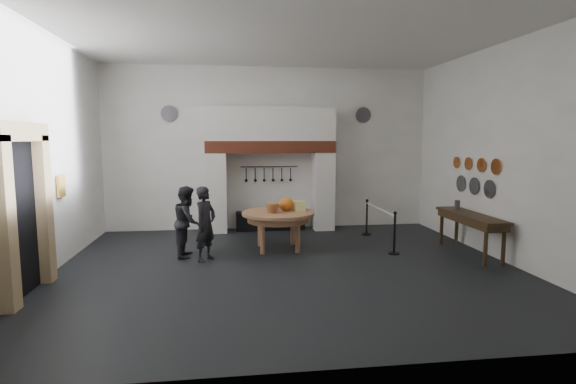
{
  "coord_description": "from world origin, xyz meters",
  "views": [
    {
      "loc": [
        -1.14,
        -8.59,
        2.56
      ],
      "look_at": [
        0.17,
        1.27,
        1.35
      ],
      "focal_mm": 28.0,
      "sensor_mm": 36.0,
      "label": 1
    }
  ],
  "objects": [
    {
      "name": "barrier_rope",
      "position": [
        2.46,
        1.69,
        0.85
      ],
      "size": [
        0.04,
        2.0,
        0.04
      ],
      "primitive_type": "cylinder",
      "rotation": [
        1.57,
        0.0,
        0.0
      ],
      "color": "silver",
      "rests_on": "barrier_post_near"
    },
    {
      "name": "hearth_brick_band",
      "position": [
        0.0,
        3.65,
        2.31
      ],
      "size": [
        3.5,
        0.72,
        0.32
      ],
      "primitive_type": "cube",
      "color": "#9E442B",
      "rests_on": "chimney_pier_left"
    },
    {
      "name": "pewter_plate_left",
      "position": [
        4.46,
        0.4,
        1.45
      ],
      "size": [
        0.03,
        0.4,
        0.4
      ],
      "primitive_type": "cylinder",
      "rotation": [
        0.0,
        1.57,
        0.0
      ],
      "color": "#4C4C51",
      "rests_on": "wall_right"
    },
    {
      "name": "visitor_far",
      "position": [
        -2.03,
        1.12,
        0.77
      ],
      "size": [
        0.62,
        0.78,
        1.53
      ],
      "primitive_type": "imported",
      "rotation": [
        0.0,
        0.0,
        1.51
      ],
      "color": "black",
      "rests_on": "floor"
    },
    {
      "name": "visitor_near",
      "position": [
        -1.63,
        0.72,
        0.78
      ],
      "size": [
        0.63,
        0.68,
        1.56
      ],
      "primitive_type": "imported",
      "rotation": [
        0.0,
        0.0,
        0.98
      ],
      "color": "black",
      "rests_on": "floor"
    },
    {
      "name": "barrier_post_near",
      "position": [
        2.46,
        0.69,
        0.45
      ],
      "size": [
        0.05,
        0.05,
        0.9
      ],
      "primitive_type": "cylinder",
      "color": "black",
      "rests_on": "floor"
    },
    {
      "name": "wall_left",
      "position": [
        -4.5,
        0.0,
        2.25
      ],
      "size": [
        0.02,
        8.0,
        4.5
      ],
      "primitive_type": "cube",
      "color": "white",
      "rests_on": "floor"
    },
    {
      "name": "cheese_block_big",
      "position": [
        0.47,
        1.42,
        0.99
      ],
      "size": [
        0.22,
        0.22,
        0.24
      ],
      "primitive_type": "cube",
      "color": "#D5D780",
      "rests_on": "work_table"
    },
    {
      "name": "door_recess",
      "position": [
        -4.47,
        -1.0,
        1.25
      ],
      "size": [
        0.04,
        1.1,
        2.5
      ],
      "primitive_type": "cube",
      "color": "black",
      "rests_on": "floor"
    },
    {
      "name": "chimney_hood",
      "position": [
        0.0,
        3.65,
        2.92
      ],
      "size": [
        3.5,
        0.7,
        0.9
      ],
      "primitive_type": "cube",
      "color": "silver",
      "rests_on": "hearth_brick_band"
    },
    {
      "name": "wall_front",
      "position": [
        0.0,
        -4.0,
        2.25
      ],
      "size": [
        9.0,
        0.02,
        4.5
      ],
      "primitive_type": "cube",
      "color": "white",
      "rests_on": "floor"
    },
    {
      "name": "ceiling",
      "position": [
        0.0,
        0.0,
        4.5
      ],
      "size": [
        9.0,
        8.0,
        0.02
      ],
      "primitive_type": "cube",
      "color": "silver",
      "rests_on": "wall_back"
    },
    {
      "name": "pewter_plate_right",
      "position": [
        4.46,
        1.6,
        1.45
      ],
      "size": [
        0.03,
        0.4,
        0.4
      ],
      "primitive_type": "cylinder",
      "rotation": [
        0.0,
        1.57,
        0.0
      ],
      "color": "#4C4C51",
      "rests_on": "wall_right"
    },
    {
      "name": "copper_pan_a",
      "position": [
        4.46,
        0.2,
        1.95
      ],
      "size": [
        0.03,
        0.34,
        0.34
      ],
      "primitive_type": "cylinder",
      "rotation": [
        0.0,
        1.57,
        0.0
      ],
      "color": "#C6662D",
      "rests_on": "wall_right"
    },
    {
      "name": "cheese_block_small",
      "position": [
        0.45,
        1.72,
        0.97
      ],
      "size": [
        0.18,
        0.18,
        0.2
      ],
      "primitive_type": "cube",
      "color": "#F4D391",
      "rests_on": "work_table"
    },
    {
      "name": "wall_back",
      "position": [
        0.0,
        4.0,
        2.25
      ],
      "size": [
        9.0,
        0.02,
        4.5
      ],
      "primitive_type": "cube",
      "color": "white",
      "rests_on": "floor"
    },
    {
      "name": "chimney_pier_right",
      "position": [
        1.48,
        3.65,
        1.07
      ],
      "size": [
        0.55,
        0.7,
        2.15
      ],
      "primitive_type": "cube",
      "color": "silver",
      "rests_on": "floor"
    },
    {
      "name": "iron_range",
      "position": [
        0.0,
        3.72,
        0.25
      ],
      "size": [
        1.9,
        0.45,
        0.5
      ],
      "primitive_type": "cube",
      "color": "black",
      "rests_on": "floor"
    },
    {
      "name": "pewter_plate_mid",
      "position": [
        4.46,
        1.0,
        1.45
      ],
      "size": [
        0.03,
        0.4,
        0.4
      ],
      "primitive_type": "cylinder",
      "rotation": [
        0.0,
        1.57,
        0.0
      ],
      "color": "#4C4C51",
      "rests_on": "wall_right"
    },
    {
      "name": "wicker_basket",
      "position": [
        -0.18,
        1.32,
        0.98
      ],
      "size": [
        0.37,
        0.37,
        0.22
      ],
      "primitive_type": "cone",
      "rotation": [
        3.14,
        0.0,
        0.17
      ],
      "color": "#9B6739",
      "rests_on": "work_table"
    },
    {
      "name": "pewter_plate_back_left",
      "position": [
        -2.7,
        3.96,
        3.2
      ],
      "size": [
        0.44,
        0.03,
        0.44
      ],
      "primitive_type": "cylinder",
      "rotation": [
        1.57,
        0.0,
        0.0
      ],
      "color": "#4C4C51",
      "rests_on": "wall_back"
    },
    {
      "name": "wall_plaque",
      "position": [
        -4.45,
        0.8,
        1.6
      ],
      "size": [
        0.05,
        0.34,
        0.44
      ],
      "primitive_type": "cube",
      "color": "gold",
      "rests_on": "wall_left"
    },
    {
      "name": "wall_right",
      "position": [
        4.5,
        0.0,
        2.25
      ],
      "size": [
        0.02,
        8.0,
        4.5
      ],
      "primitive_type": "cube",
      "color": "white",
      "rests_on": "floor"
    },
    {
      "name": "chimney_pier_left",
      "position": [
        -1.48,
        3.65,
        1.07
      ],
      "size": [
        0.55,
        0.7,
        2.15
      ],
      "primitive_type": "cube",
      "color": "silver",
      "rests_on": "floor"
    },
    {
      "name": "barrier_post_far",
      "position": [
        2.46,
        2.69,
        0.45
      ],
      "size": [
        0.05,
        0.05,
        0.9
      ],
      "primitive_type": "cylinder",
      "color": "black",
      "rests_on": "floor"
    },
    {
      "name": "door_jamb_near",
      "position": [
        -4.38,
        -1.7,
        1.3
      ],
      "size": [
        0.22,
        0.3,
        2.6
      ],
      "primitive_type": "cube",
      "color": "tan",
      "rests_on": "floor"
    },
    {
      "name": "pumpkin",
      "position": [
        0.17,
        1.57,
        1.03
      ],
      "size": [
        0.36,
        0.36,
        0.31
      ],
      "primitive_type": "ellipsoid",
      "color": "orange",
      "rests_on": "work_table"
    },
    {
      "name": "pewter_jug",
      "position": [
        4.1,
        1.07,
        1.01
      ],
      "size": [
        0.12,
        0.12,
        0.22
      ],
      "primitive_type": "cylinder",
      "color": "#47474B",
      "rests_on": "side_table"
    },
    {
      "name": "copper_pan_d",
      "position": [
        4.46,
        1.85,
        1.95
      ],
      "size": [
        0.03,
        0.28,
        0.28
      ],
      "primitive_type": "cylinder",
      "rotation": [
        0.0,
        1.57,
        0.0
      ],
      "color": "#C6662D",
      "rests_on": "wall_right"
    },
    {
      "name": "floor",
      "position": [
        0.0,
        0.0,
        0.0
      ],
      "size": [
        9.0,
        8.0,
        0.02
      ],
      "primitive_type": "cube",
      "color": "black",
      "rests_on": "ground"
    },
    {
      "name": "work_table",
      "position": [
        -0.03,
        1.47,
        0.84
      ],
      "size": [
        1.92,
        1.92,
        0.07
      ],
      "primitive_type": "cylinder",
      "rotation": [
        0.0,
        0.0,
        0.17
      ],
      "color": "#AF7953",
      "rests_on": "floor"
    },
    {
      "name": "copper_pan_c",
      "position": [
        4.46,
        1.3,
        1.95
      ],
      "size": [
        0.03,
        0.3,
        0.3
      ],
      "primitive_type": "cylinder",
      "rotation": [
        0.0,
        1.57,
        0.0
      ],
      "color": "#C6662D",
      "rests_on": "wall_right"
    },
    {
      "name": "door_jamb_far",
      "position": [
        -4.38,
        -0.3,
        1.3
      ],
      "size": [
        0.22,
        0.3,
        2.6
      ],
      "primitive_type": "cube",
      "color": "tan",
      "rests_on": "floor"
    },
    {
      "name": "side_table",
      "position": [
        4.1,
        0.47,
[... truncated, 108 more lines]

